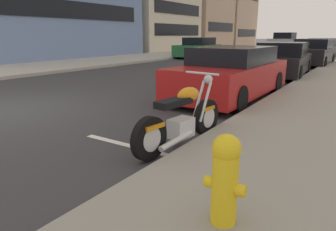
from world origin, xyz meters
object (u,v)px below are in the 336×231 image
parked_car_behind_motorcycle (312,53)px  parked_car_at_intersection (331,47)px  parked_car_across_street (232,73)px  parked_motorcycle (182,120)px  parked_car_far_down_curb (282,60)px  fire_hydrant (225,177)px  car_opposite_curb (198,48)px  crossing_truck (291,42)px  parked_car_near_corner (322,49)px

parked_car_behind_motorcycle → parked_car_at_intersection: size_ratio=1.08×
parked_car_at_intersection → parked_car_across_street: bearing=-176.8°
parked_car_across_street → parked_car_at_intersection: (21.97, -0.25, 0.02)m
parked_car_across_street → parked_car_behind_motorcycle: parked_car_behind_motorcycle is taller
parked_motorcycle → parked_car_far_down_curb: bearing=10.7°
fire_hydrant → car_opposite_curb: bearing=28.3°
parked_car_across_street → crossing_truck: size_ratio=0.85×
parked_motorcycle → parked_car_across_street: size_ratio=0.45×
crossing_truck → car_opposite_curb: bearing=83.7°
parked_car_far_down_curb → car_opposite_curb: 10.77m
crossing_truck → car_opposite_curb: 16.82m
parked_motorcycle → fire_hydrant: (-1.73, -1.43, 0.13)m
parked_car_across_street → parked_car_behind_motorcycle: size_ratio=1.03×
car_opposite_curb → parked_car_far_down_curb: bearing=48.9°
parked_motorcycle → fire_hydrant: bearing=-134.2°
parked_car_at_intersection → fire_hydrant: (-27.76, -2.00, -0.13)m
car_opposite_curb → crossing_truck: bearing=170.8°
parked_car_far_down_curb → parked_car_behind_motorcycle: parked_car_behind_motorcycle is taller
parked_car_far_down_curb → parked_car_near_corner: bearing=-4.0°
parked_car_near_corner → parked_car_at_intersection: parked_car_near_corner is taller
car_opposite_curb → fire_hydrant: (-18.68, -10.06, -0.15)m
parked_car_near_corner → parked_motorcycle: bearing=-175.8°
parked_car_across_street → parked_car_at_intersection: bearing=0.1°
parked_motorcycle → parked_car_far_down_curb: parked_car_far_down_curb is taller
parked_car_at_intersection → parked_car_far_down_curb: bearing=-176.8°
parked_car_across_street → crossing_truck: bearing=9.6°
parked_car_behind_motorcycle → parked_car_at_intersection: parked_car_behind_motorcycle is taller
parked_car_near_corner → crossing_truck: bearing=23.4°
parked_car_across_street → crossing_truck: 29.75m
parked_car_at_intersection → car_opposite_curb: size_ratio=0.95×
parked_motorcycle → car_opposite_curb: 19.02m
parked_car_across_street → parked_car_far_down_curb: (5.53, -0.06, -0.01)m
crossing_truck → car_opposite_curb: crossing_truck is taller
parked_motorcycle → parked_car_behind_motorcycle: 15.32m
parked_car_across_street → parked_car_at_intersection: 21.97m
parked_car_at_intersection → fire_hydrant: bearing=-172.0°
car_opposite_curb → fire_hydrant: 21.22m
parked_car_at_intersection → car_opposite_curb: (-9.08, 8.06, 0.02)m
parked_car_far_down_curb → fire_hydrant: (-11.33, -2.20, -0.10)m
parked_car_far_down_curb → fire_hydrant: size_ratio=5.80×
parked_car_behind_motorcycle → parked_car_at_intersection: 10.71m
parked_car_across_street → parked_car_far_down_curb: size_ratio=1.01×
parked_car_near_corner → parked_car_behind_motorcycle: bearing=-175.5°
parked_car_across_street → car_opposite_curb: 15.07m
parked_car_far_down_curb → crossing_truck: 24.31m
crossing_truck → fire_hydrant: 35.84m
parked_car_near_corner → parked_car_at_intersection: (4.89, -0.10, -0.00)m
car_opposite_curb → parked_motorcycle: bearing=28.9°
parked_motorcycle → crossing_truck: 33.89m
parked_car_far_down_curb → crossing_truck: crossing_truck is taller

